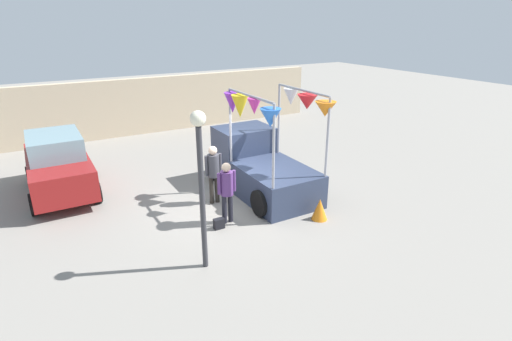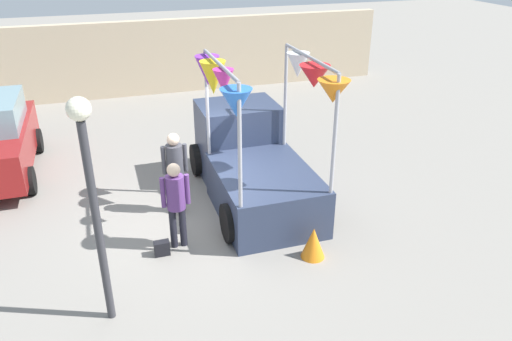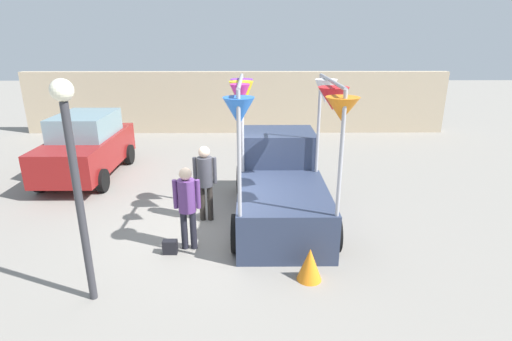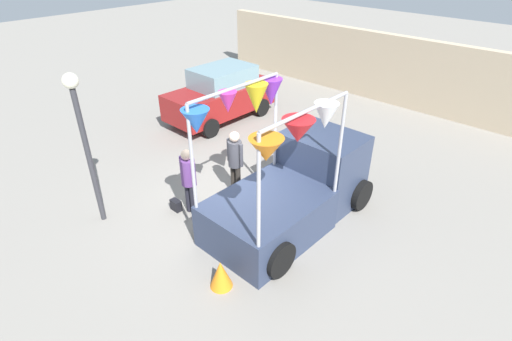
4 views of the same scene
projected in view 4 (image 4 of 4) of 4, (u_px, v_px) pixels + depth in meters
ground_plane at (231, 207)px, 9.87m from camera, size 60.00×60.00×0.00m
vendor_truck at (296, 183)px, 9.10m from camera, size 2.53×4.16×3.28m
parked_car at (221, 94)px, 14.11m from camera, size 1.88×4.00×1.88m
person_customer at (188, 176)px, 9.17m from camera, size 0.53×0.34×1.71m
person_vendor at (235, 157)px, 9.84m from camera, size 0.53×0.34×1.77m
handbag at (176, 205)px, 9.71m from camera, size 0.28×0.16×0.28m
street_lamp at (82, 129)px, 8.29m from camera, size 0.32×0.32×3.52m
brick_boundary_wall at (408, 73)px, 15.03m from camera, size 18.00×0.36×2.60m
folded_kite_bundle_tangerine at (221, 274)px, 7.53m from camera, size 0.55×0.55×0.60m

